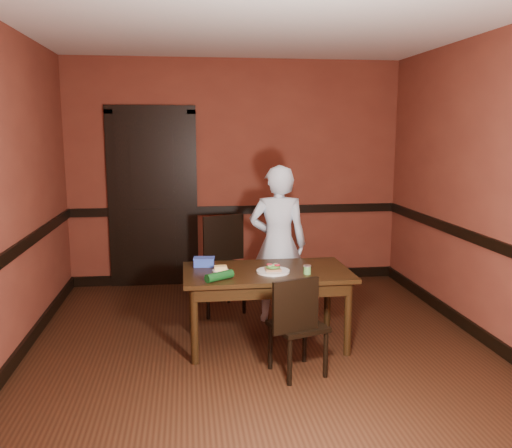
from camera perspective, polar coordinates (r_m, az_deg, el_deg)
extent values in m
cube|color=black|center=(4.72, 0.56, -13.40)|extent=(4.00, 4.50, 0.01)
cube|color=silver|center=(4.42, 0.62, 20.77)|extent=(4.00, 4.50, 0.01)
cube|color=maroon|center=(6.59, -2.12, 5.38)|extent=(4.00, 0.02, 2.70)
cube|color=maroon|center=(2.19, 8.73, -3.81)|extent=(4.00, 0.02, 2.70)
cube|color=maroon|center=(4.55, -25.26, 2.43)|extent=(0.02, 4.50, 2.70)
cube|color=maroon|center=(5.05, 23.74, 3.18)|extent=(0.02, 4.50, 2.70)
cube|color=black|center=(6.63, -2.08, 1.49)|extent=(4.00, 0.03, 0.10)
cube|color=black|center=(4.62, -24.67, -3.11)|extent=(0.03, 4.50, 0.10)
cube|color=black|center=(5.10, 23.24, -1.84)|extent=(0.03, 4.50, 0.10)
cube|color=black|center=(6.80, -2.04, -5.53)|extent=(4.00, 0.03, 0.12)
cube|color=black|center=(4.86, -23.95, -12.82)|extent=(0.03, 4.50, 0.12)
cube|color=black|center=(5.33, 22.62, -10.73)|extent=(0.03, 4.50, 0.12)
cube|color=black|center=(6.57, -10.79, 2.35)|extent=(0.85, 0.04, 2.05)
cube|color=black|center=(6.64, -14.88, 2.26)|extent=(0.10, 0.06, 2.15)
cube|color=black|center=(6.58, -6.65, 2.46)|extent=(0.10, 0.06, 2.15)
cube|color=black|center=(6.54, -11.09, 11.74)|extent=(1.05, 0.06, 0.10)
cube|color=black|center=(4.78, 1.12, -8.78)|extent=(1.44, 0.82, 0.67)
imported|color=silver|center=(5.27, 2.33, -2.13)|extent=(0.61, 0.45, 1.54)
cylinder|color=white|center=(4.62, 1.81, -5.04)|extent=(0.28, 0.28, 0.01)
cube|color=#A67750|center=(4.61, 1.81, -4.83)|extent=(0.13, 0.12, 0.02)
ellipsoid|color=#449433|center=(4.61, 1.81, -4.53)|extent=(0.12, 0.11, 0.03)
cylinder|color=red|center=(4.61, 1.44, -4.28)|extent=(0.05, 0.05, 0.01)
cylinder|color=red|center=(4.60, 2.23, -4.34)|extent=(0.05, 0.05, 0.01)
cylinder|color=#9AC576|center=(4.57, 1.46, -4.43)|extent=(0.03, 0.03, 0.01)
cylinder|color=#9AC576|center=(4.63, 2.09, -4.24)|extent=(0.03, 0.03, 0.01)
cylinder|color=#9AC576|center=(4.60, 1.81, -4.33)|extent=(0.03, 0.03, 0.01)
cylinder|color=#589B48|center=(4.58, 5.41, -4.86)|extent=(0.06, 0.06, 0.07)
cylinder|color=silver|center=(4.57, 5.42, -4.40)|extent=(0.07, 0.07, 0.01)
cylinder|color=white|center=(4.67, -3.75, -4.90)|extent=(0.14, 0.14, 0.01)
cube|color=#EBC776|center=(4.67, -3.75, -4.63)|extent=(0.11, 0.07, 0.04)
cube|color=blue|center=(4.84, -5.48, -4.04)|extent=(0.19, 0.13, 0.07)
cube|color=blue|center=(4.83, -5.49, -3.59)|extent=(0.20, 0.14, 0.01)
cylinder|color=#0E3B15|center=(4.38, -3.87, -5.49)|extent=(0.25, 0.20, 0.07)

